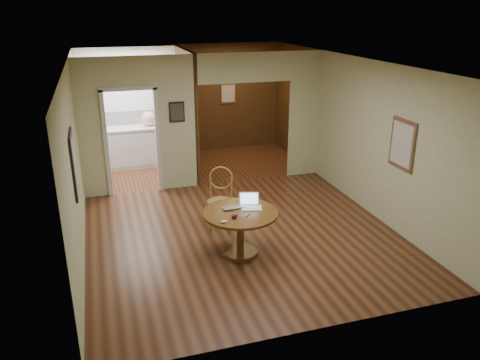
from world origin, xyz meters
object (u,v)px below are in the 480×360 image
object	(u,v)px
dining_table	(240,223)
open_laptop	(250,203)
chair	(221,194)
closed_laptop	(236,208)

from	to	relation	value
dining_table	open_laptop	distance (m)	0.34
chair	dining_table	bearing A→B (deg)	-67.98
chair	closed_laptop	bearing A→B (deg)	-70.22
chair	closed_laptop	size ratio (longest dim) A/B	2.89
open_laptop	closed_laptop	bearing A→B (deg)	-158.63
chair	closed_laptop	world-z (taller)	chair
open_laptop	closed_laptop	distance (m)	0.24
open_laptop	closed_laptop	size ratio (longest dim) A/B	0.96
dining_table	closed_laptop	world-z (taller)	closed_laptop
dining_table	open_laptop	xyz separation A→B (m)	(0.20, 0.13, 0.24)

